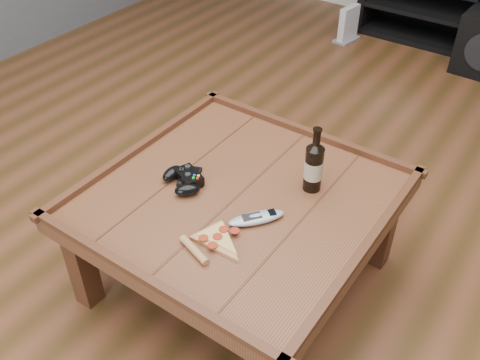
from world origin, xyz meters
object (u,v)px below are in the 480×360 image
Objects in this scene: pizza_slice at (214,240)px; smartphone at (190,177)px; game_controller at (184,179)px; beer_bottle at (314,165)px; remote_control at (256,218)px; media_console at (461,12)px; coffee_table at (238,208)px; game_console at (348,25)px.

pizza_slice is 2.07× the size of smartphone.
beer_bottle is at bearing 54.10° from game_controller.
smartphone is at bearing -150.27° from remote_control.
media_console is 5.05× the size of pizza_slice.
beer_bottle is at bearing 6.08° from smartphone.
smartphone is (-0.28, 0.21, -0.00)m from pizza_slice.
media_console reaches higher than coffee_table.
media_console is 7.25× the size of remote_control.
coffee_table is 5.67× the size of game_controller.
coffee_table is at bearing 124.48° from pizza_slice.
game_controller reaches higher than remote_control.
pizza_slice reaches higher than smartphone.
game_controller is 0.70× the size of game_console.
beer_bottle reaches higher than coffee_table.
game_console is (-0.80, 2.43, -0.35)m from remote_control.
coffee_table is 5.33× the size of remote_control.
beer_bottle reaches higher than remote_control.
pizza_slice is at bearing -106.19° from beer_bottle.
remote_control reaches higher than game_console.
beer_bottle reaches higher than game_console.
game_controller is at bearing -102.99° from smartphone.
media_console is at bearing 107.31° from game_controller.
game_controller reaches higher than pizza_slice.
pizza_slice is 1.44× the size of remote_control.
game_console is (-0.74, 2.59, -0.34)m from pizza_slice.
remote_control is (0.33, -0.05, 0.01)m from smartphone.
remote_control is (0.13, -2.83, 0.22)m from media_console.
beer_bottle is 0.45m from pizza_slice.
beer_bottle is 0.28m from remote_control.
beer_bottle is at bearing 114.01° from remote_control.
beer_bottle is at bearing 43.87° from coffee_table.
remote_control reaches higher than coffee_table.
game_controller reaches higher than coffee_table.
smartphone reaches higher than game_console.
media_console is at bearing 109.11° from pizza_slice.
coffee_table is 7.69× the size of smartphone.
remote_control reaches higher than smartphone.
pizza_slice is at bearing -11.03° from game_controller.
game_console is (-0.47, 2.42, -0.36)m from game_controller.
game_console is at bearing 146.42° from remote_control.
pizza_slice is at bearing -73.27° from coffee_table.
media_console is at bearing 130.81° from remote_control.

